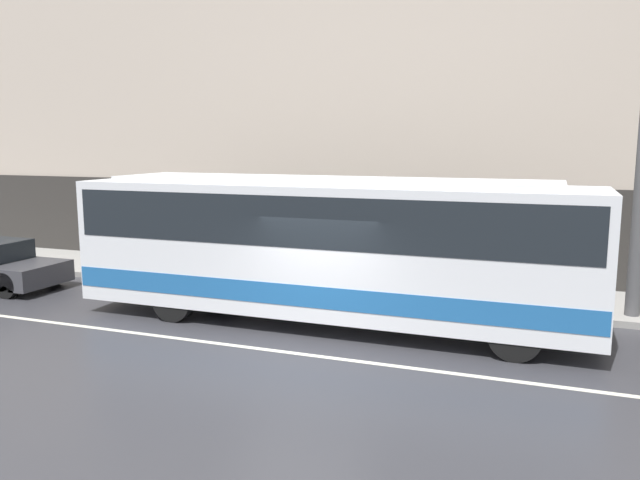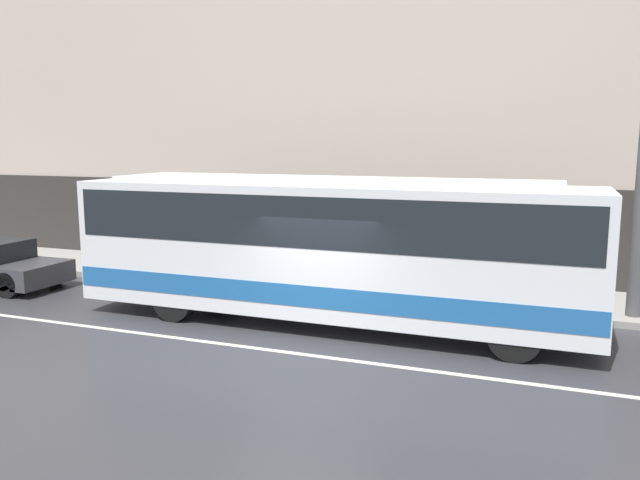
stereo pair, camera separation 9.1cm
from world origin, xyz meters
name	(u,v)px [view 2 (the right image)]	position (x,y,z in m)	size (l,w,h in m)	color
ground_plane	(300,354)	(0.00, 0.00, 0.00)	(60.00, 60.00, 0.00)	#333338
sidewalk	(378,288)	(0.00, 5.52, 0.08)	(60.00, 3.04, 0.16)	gray
building_facade	(397,82)	(0.00, 7.18, 5.68)	(60.00, 0.35, 11.77)	#B7A899
lane_stripe	(300,354)	(0.00, 0.00, 0.00)	(54.00, 0.14, 0.01)	beige
transit_bus	(327,243)	(-0.24, 2.14, 1.82)	(11.39, 2.49, 3.24)	silver
pedestrian_waiting	(288,253)	(-2.54, 5.21, 0.93)	(0.36, 0.36, 1.66)	#333338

